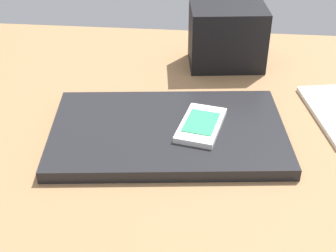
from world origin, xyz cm
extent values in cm
cube|color=olive|center=(0.00, 0.00, 1.50)|extent=(120.00, 80.00, 3.00)
cube|color=black|center=(-7.36, 3.26, 3.93)|extent=(37.83, 25.89, 1.87)
cube|color=silver|center=(-12.37, 2.94, 5.31)|extent=(7.84, 11.43, 0.88)
cube|color=#33A566|center=(-12.37, 2.94, 5.82)|extent=(5.78, 7.28, 0.14)
cube|color=black|center=(-16.18, -23.16, 8.86)|extent=(15.36, 11.57, 11.73)
camera|label=1|loc=(-13.34, 64.12, 45.21)|focal=51.39mm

